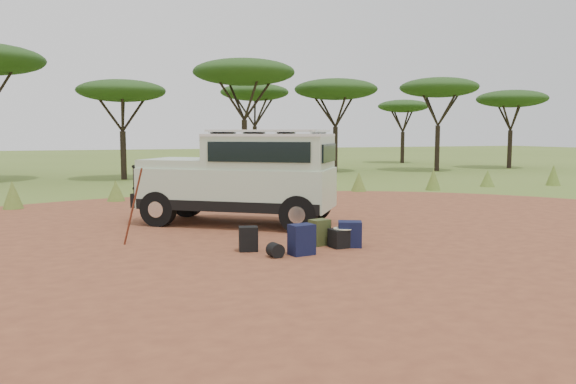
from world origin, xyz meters
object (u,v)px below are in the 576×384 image
object	(u,v)px
safari_vehicle	(244,179)
backpack_olive	(320,232)
duffel_navy	(350,234)
hard_case	(343,238)
walking_staff	(133,207)
backpack_black	(248,239)
backpack_navy	(302,240)

from	to	relation	value
safari_vehicle	backpack_olive	world-z (taller)	safari_vehicle
duffel_navy	hard_case	world-z (taller)	duffel_navy
walking_staff	backpack_black	size ratio (longest dim) A/B	3.41
safari_vehicle	backpack_olive	xyz separation A→B (m)	(0.67, -3.06, -0.86)
backpack_black	backpack_navy	world-z (taller)	backpack_navy
backpack_black	backpack_olive	distance (m)	1.50
backpack_black	hard_case	xyz separation A→B (m)	(1.87, -0.29, -0.06)
backpack_olive	duffel_navy	distance (m)	0.61
backpack_navy	backpack_olive	distance (m)	0.97
backpack_navy	walking_staff	bearing A→B (deg)	135.59
safari_vehicle	backpack_olive	distance (m)	3.25
duffel_navy	walking_staff	bearing A→B (deg)	-177.17
walking_staff	hard_case	world-z (taller)	walking_staff
backpack_olive	duffel_navy	xyz separation A→B (m)	(0.50, -0.36, -0.01)
walking_staff	duffel_navy	xyz separation A→B (m)	(3.98, -1.64, -0.53)
safari_vehicle	duffel_navy	distance (m)	3.71
backpack_black	hard_case	distance (m)	1.89
walking_staff	backpack_black	distance (m)	2.45
hard_case	duffel_navy	bearing A→B (deg)	-14.17
hard_case	walking_staff	bearing A→B (deg)	152.22
backpack_olive	hard_case	distance (m)	0.50
safari_vehicle	backpack_black	world-z (taller)	safari_vehicle
backpack_black	hard_case	bearing A→B (deg)	2.96
backpack_navy	duffel_navy	size ratio (longest dim) A/B	1.12
backpack_navy	backpack_olive	size ratio (longest dim) A/B	1.09
backpack_navy	hard_case	size ratio (longest dim) A/B	1.10
safari_vehicle	duffel_navy	size ratio (longest dim) A/B	9.60
safari_vehicle	hard_case	distance (m)	3.67
duffel_navy	backpack_black	bearing A→B (deg)	-163.73
safari_vehicle	backpack_black	xyz separation A→B (m)	(-0.84, -3.10, -0.88)
backpack_olive	hard_case	size ratio (longest dim) A/B	1.01
backpack_black	backpack_olive	size ratio (longest dim) A/B	0.91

